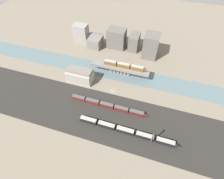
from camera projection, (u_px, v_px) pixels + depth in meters
name	position (u px, v px, depth m)	size (l,w,h in m)	color
ground_plane	(112.00, 91.00, 140.96)	(400.00, 400.00, 0.00)	#756B5B
railbed_yard	(102.00, 115.00, 125.81)	(280.00, 42.00, 0.01)	#282623
river_water	(120.00, 74.00, 154.68)	(320.00, 18.97, 0.01)	slate
bridge	(120.00, 68.00, 150.18)	(50.47, 8.39, 8.19)	slate
train_on_bridge	(125.00, 66.00, 146.25)	(37.88, 3.15, 3.93)	brown
train_yard_near	(128.00, 131.00, 115.37)	(68.68, 3.04, 3.66)	black
train_yard_mid	(108.00, 106.00, 129.36)	(59.76, 3.00, 3.48)	#5B1E19
warehouse_building	(80.00, 75.00, 145.25)	(21.51, 11.52, 11.85)	#9E998E
signal_tower	(153.00, 137.00, 106.68)	(1.00, 0.75, 14.37)	#4C4C51
city_block_far_left	(81.00, 33.00, 181.77)	(14.73, 9.85, 18.52)	gray
city_block_left	(95.00, 42.00, 178.80)	(12.75, 15.61, 9.88)	slate
city_block_center	(117.00, 38.00, 174.63)	(17.60, 12.97, 19.31)	#605B56
city_block_right	(134.00, 42.00, 173.42)	(9.31, 15.28, 15.67)	#605B56
city_block_far_right	(151.00, 46.00, 162.93)	(13.46, 14.93, 22.84)	#605B56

